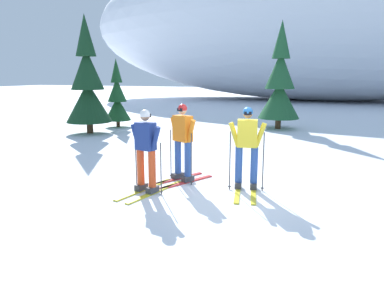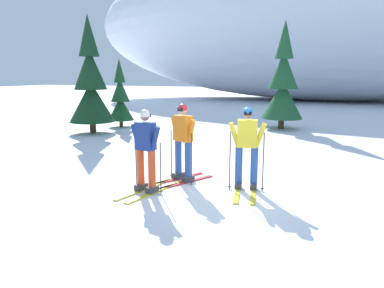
{
  "view_description": "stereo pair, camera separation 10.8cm",
  "coord_description": "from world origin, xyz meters",
  "views": [
    {
      "loc": [
        1.52,
        -6.79,
        2.39
      ],
      "look_at": [
        -1.04,
        0.21,
        0.95
      ],
      "focal_mm": 33.74,
      "sensor_mm": 36.0,
      "label": 1
    },
    {
      "loc": [
        1.62,
        -6.76,
        2.39
      ],
      "look_at": [
        -1.04,
        0.21,
        0.95
      ],
      "focal_mm": 33.74,
      "sensor_mm": 36.0,
      "label": 2
    }
  ],
  "objects": [
    {
      "name": "pine_tree_far_left",
      "position": [
        -7.5,
        5.59,
        1.98
      ],
      "size": [
        1.83,
        1.83,
        4.74
      ],
      "color": "#47301E",
      "rests_on": "ground"
    },
    {
      "name": "ground_plane",
      "position": [
        0.0,
        0.0,
        0.0
      ],
      "size": [
        120.0,
        120.0,
        0.0
      ],
      "primitive_type": "plane",
      "color": "white"
    },
    {
      "name": "skier_orange_jacket",
      "position": [
        -1.4,
        0.58,
        0.93
      ],
      "size": [
        1.17,
        1.66,
        1.75
      ],
      "color": "red",
      "rests_on": "ground"
    },
    {
      "name": "snow_ridge_background",
      "position": [
        1.28,
        29.25,
        7.24
      ],
      "size": [
        45.98,
        20.36,
        14.49
      ],
      "primitive_type": "ellipsoid",
      "color": "white",
      "rests_on": "ground"
    },
    {
      "name": "pine_tree_center_left",
      "position": [
        -7.38,
        7.59,
        1.3
      ],
      "size": [
        1.2,
        1.2,
        3.1
      ],
      "color": "#47301E",
      "rests_on": "ground"
    },
    {
      "name": "skier_navy_jacket",
      "position": [
        -1.79,
        -0.43,
        0.88
      ],
      "size": [
        0.8,
        1.76,
        1.71
      ],
      "color": "gold",
      "rests_on": "ground"
    },
    {
      "name": "pine_tree_center_right",
      "position": [
        -0.36,
        9.57,
        1.96
      ],
      "size": [
        1.81,
        1.81,
        4.69
      ],
      "color": "#47301E",
      "rests_on": "ground"
    },
    {
      "name": "skier_yellow_jacket",
      "position": [
        0.08,
        0.46,
        0.91
      ],
      "size": [
        0.78,
        1.77,
        1.74
      ],
      "color": "gold",
      "rests_on": "ground"
    }
  ]
}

